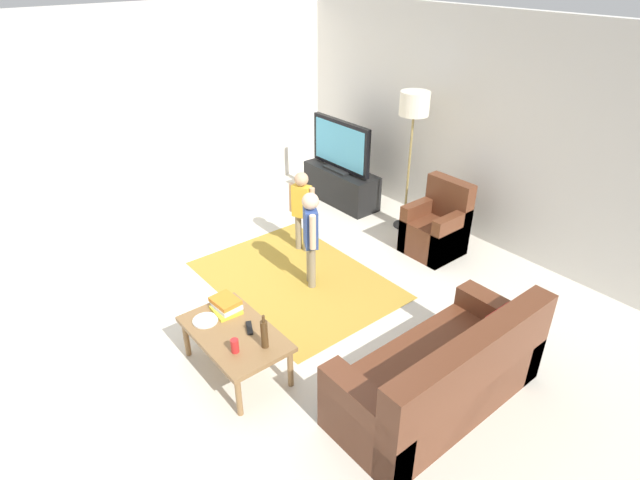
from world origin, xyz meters
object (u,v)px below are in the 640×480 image
Objects in this scene: couch at (445,379)px; plate at (205,320)px; floor_lamp at (414,111)px; child_center at (311,231)px; bottle at (264,334)px; book_stack at (226,305)px; tv_remote at (249,328)px; tv at (341,146)px; armchair at (437,229)px; child_near_tv at (302,205)px; coffee_table at (235,336)px; tv_stand at (341,186)px; soda_can at (235,346)px.

couch is 2.06m from plate.
floor_lamp is 3.52m from plate.
child_center is (-2.05, 0.27, 0.37)m from couch.
floor_lamp is at bearing 112.44° from bottle.
book_stack is (-1.70, -0.97, 0.19)m from couch.
plate is (-0.33, -0.24, -0.00)m from tv_remote.
floor_lamp is at bearing 8.83° from tv.
book_stack is 1.71× the size of tv_remote.
floor_lamp is 1.63× the size of child_center.
book_stack is at bearing -91.06° from armchair.
tv is 3.39m from book_stack.
tv_remote is at bearing -84.05° from armchair.
child_near_tv reaches higher than plate.
armchair is 2.97m from coffee_table.
child_center reaches higher than coffee_table.
child_near_tv is 2.11m from plate.
child_center is at bearing 115.79° from coffee_table.
child_near_tv is 2.16m from coffee_table.
child_near_tv reaches higher than bottle.
tv_stand is 5.45× the size of plate.
child_center is 9.11× the size of soda_can.
plate is (-1.68, -1.19, 0.14)m from couch.
tv is at bearing -90.00° from tv_stand.
tv is 3.57m from tv_remote.
armchair is 3.12m from soda_can.
tv reaches higher than plate.
tv_stand is at bearing 124.38° from coffee_table.
floor_lamp is 3.49m from coffee_table.
tv_stand is at bearing 120.45° from child_near_tv.
bottle is (0.96, -1.23, -0.11)m from child_center.
tv_stand is at bearing 121.17° from book_stack.
child_center is 4.97× the size of plate.
floor_lamp is at bearing 76.00° from child_near_tv.
coffee_table is (1.30, -1.71, -0.24)m from child_near_tv.
bottle is (-1.08, -0.97, 0.26)m from couch.
tv is at bearing 179.41° from armchair.
tv_stand is 0.67× the size of floor_lamp.
soda_can is (0.22, -0.12, 0.11)m from coffee_table.
child_near_tv is 8.47× the size of soda_can.
soda_can is at bearing -50.41° from child_near_tv.
child_center reaches higher than armchair.
book_stack is at bearing 156.95° from soda_can.
couch is 1.97m from book_stack.
armchair is at bearing -15.43° from floor_lamp.
bottle is at bearing -78.80° from armchair.
tv reaches higher than child_center.
child_center is at bearing 172.57° from couch.
couch reaches higher than tv_remote.
tv is 2.17m from child_center.
bottle is (0.62, -0.00, 0.08)m from book_stack.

